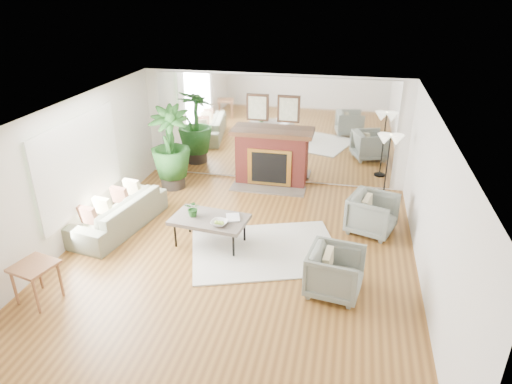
% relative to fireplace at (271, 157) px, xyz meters
% --- Properties ---
extents(ground, '(7.00, 7.00, 0.00)m').
position_rel_fireplace_xyz_m(ground, '(0.00, -3.26, -0.66)').
color(ground, brown).
rests_on(ground, ground).
extents(wall_left, '(0.02, 7.00, 2.50)m').
position_rel_fireplace_xyz_m(wall_left, '(-2.99, -3.26, 0.59)').
color(wall_left, silver).
rests_on(wall_left, ground).
extents(wall_right, '(0.02, 7.00, 2.50)m').
position_rel_fireplace_xyz_m(wall_right, '(2.99, -3.26, 0.59)').
color(wall_right, silver).
rests_on(wall_right, ground).
extents(wall_back, '(6.00, 0.02, 2.50)m').
position_rel_fireplace_xyz_m(wall_back, '(0.00, 0.23, 0.59)').
color(wall_back, silver).
rests_on(wall_back, ground).
extents(mirror_panel, '(5.40, 0.04, 2.40)m').
position_rel_fireplace_xyz_m(mirror_panel, '(0.00, 0.21, 0.59)').
color(mirror_panel, silver).
rests_on(mirror_panel, wall_back).
extents(window_panel, '(0.04, 2.40, 1.50)m').
position_rel_fireplace_xyz_m(window_panel, '(-2.96, -2.86, 0.69)').
color(window_panel, '#B2E09E').
rests_on(window_panel, wall_left).
extents(fireplace, '(1.85, 0.83, 2.05)m').
position_rel_fireplace_xyz_m(fireplace, '(0.00, 0.00, 0.00)').
color(fireplace, maroon).
rests_on(fireplace, ground).
extents(area_rug, '(2.98, 2.54, 0.03)m').
position_rel_fireplace_xyz_m(area_rug, '(0.44, -2.90, -0.65)').
color(area_rug, silver).
rests_on(area_rug, ground).
extents(coffee_table, '(1.40, 0.92, 0.53)m').
position_rel_fireplace_xyz_m(coffee_table, '(-0.57, -2.88, -0.17)').
color(coffee_table, '#554D43').
rests_on(coffee_table, ground).
extents(sofa, '(1.19, 2.24, 0.62)m').
position_rel_fireplace_xyz_m(sofa, '(-2.45, -2.66, -0.35)').
color(sofa, slate).
rests_on(sofa, ground).
extents(armchair_back, '(1.04, 1.02, 0.75)m').
position_rel_fireplace_xyz_m(armchair_back, '(2.26, -1.81, -0.28)').
color(armchair_back, slate).
rests_on(armchair_back, ground).
extents(armchair_front, '(0.91, 0.89, 0.73)m').
position_rel_fireplace_xyz_m(armchair_front, '(1.68, -3.83, -0.29)').
color(armchair_front, slate).
rests_on(armchair_front, ground).
extents(side_table, '(0.65, 0.65, 0.62)m').
position_rel_fireplace_xyz_m(side_table, '(-2.56, -4.93, -0.14)').
color(side_table, '#905E39').
rests_on(side_table, ground).
extents(potted_ficus, '(1.07, 1.07, 1.88)m').
position_rel_fireplace_xyz_m(potted_ficus, '(-2.15, -0.65, 0.34)').
color(potted_ficus, black).
rests_on(potted_ficus, ground).
extents(floor_lamp, '(0.51, 0.28, 1.58)m').
position_rel_fireplace_xyz_m(floor_lamp, '(2.51, -0.67, 0.69)').
color(floor_lamp, black).
rests_on(floor_lamp, ground).
extents(tabletop_plant, '(0.27, 0.24, 0.30)m').
position_rel_fireplace_xyz_m(tabletop_plant, '(-0.86, -2.86, 0.02)').
color(tabletop_plant, '#295E22').
rests_on(tabletop_plant, coffee_table).
extents(fruit_bowl, '(0.31, 0.31, 0.07)m').
position_rel_fireplace_xyz_m(fruit_bowl, '(-0.33, -3.07, -0.10)').
color(fruit_bowl, '#905E39').
rests_on(fruit_bowl, coffee_table).
extents(book, '(0.32, 0.37, 0.02)m').
position_rel_fireplace_xyz_m(book, '(-0.27, -2.83, -0.12)').
color(book, '#905E39').
rests_on(book, coffee_table).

